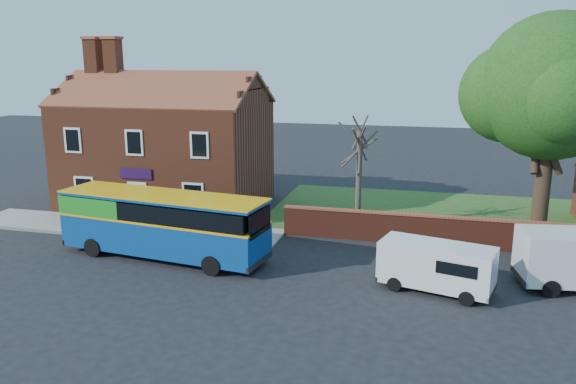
# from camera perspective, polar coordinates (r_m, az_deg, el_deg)

# --- Properties ---
(ground) EXTENTS (120.00, 120.00, 0.00)m
(ground) POSITION_cam_1_polar(r_m,az_deg,el_deg) (24.88, -8.99, -8.62)
(ground) COLOR black
(ground) RESTS_ON ground
(pavement) EXTENTS (18.00, 3.50, 0.12)m
(pavement) POSITION_cam_1_polar(r_m,az_deg,el_deg) (32.77, -16.35, -3.48)
(pavement) COLOR gray
(pavement) RESTS_ON ground
(kerb) EXTENTS (18.00, 0.15, 0.14)m
(kerb) POSITION_cam_1_polar(r_m,az_deg,el_deg) (31.34, -17.96, -4.34)
(kerb) COLOR slate
(kerb) RESTS_ON ground
(grass_strip) EXTENTS (26.00, 12.00, 0.04)m
(grass_strip) POSITION_cam_1_polar(r_m,az_deg,el_deg) (35.54, 19.69, -2.49)
(grass_strip) COLOR #426B28
(grass_strip) RESTS_ON ground
(shop_building) EXTENTS (12.30, 8.13, 10.50)m
(shop_building) POSITION_cam_1_polar(r_m,az_deg,el_deg) (36.96, -12.23, 3.97)
(shop_building) COLOR brown
(shop_building) RESTS_ON ground
(boundary_wall) EXTENTS (22.00, 0.38, 1.60)m
(boundary_wall) POSITION_cam_1_polar(r_m,az_deg,el_deg) (29.59, 20.81, -4.10)
(boundary_wall) COLOR maroon
(boundary_wall) RESTS_ON ground
(bus) EXTENTS (10.40, 3.91, 3.09)m
(bus) POSITION_cam_1_polar(r_m,az_deg,el_deg) (27.32, -13.13, -2.91)
(bus) COLOR navy
(bus) RESTS_ON ground
(van_near) EXTENTS (4.81, 2.89, 1.98)m
(van_near) POSITION_cam_1_polar(r_m,az_deg,el_deg) (23.69, 14.87, -7.20)
(van_near) COLOR silver
(van_near) RESTS_ON ground
(large_tree) EXTENTS (9.54, 7.55, 11.64)m
(large_tree) POSITION_cam_1_polar(r_m,az_deg,el_deg) (32.47, 25.37, 9.23)
(large_tree) COLOR black
(large_tree) RESTS_ON ground
(bare_tree) EXTENTS (2.25, 2.68, 6.00)m
(bare_tree) POSITION_cam_1_polar(r_m,az_deg,el_deg) (30.92, 7.21, 1.75)
(bare_tree) COLOR #4C4238
(bare_tree) RESTS_ON ground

